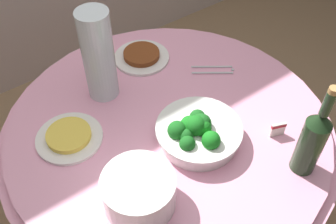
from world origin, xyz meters
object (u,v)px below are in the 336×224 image
wine_bottle (312,140)px  serving_tongs (214,70)px  broccoli_bowl (198,132)px  plate_stack (139,191)px  food_plate_stir_fry (142,56)px  food_plate_fried_egg (69,137)px  decorative_fruit_vase (99,60)px  label_placard_front (278,129)px

wine_bottle → serving_tongs: 0.52m
broccoli_bowl → plate_stack: size_ratio=1.33×
broccoli_bowl → food_plate_stir_fry: (0.09, 0.46, -0.03)m
broccoli_bowl → food_plate_fried_egg: broccoli_bowl is taller
broccoli_bowl → wine_bottle: bearing=-53.6°
broccoli_bowl → decorative_fruit_vase: decorative_fruit_vase is taller
broccoli_bowl → serving_tongs: 0.36m
broccoli_bowl → label_placard_front: (0.23, -0.14, -0.02)m
decorative_fruit_vase → serving_tongs: decorative_fruit_vase is taller
serving_tongs → plate_stack: bearing=-150.3°
plate_stack → wine_bottle: bearing=-21.9°
food_plate_fried_egg → label_placard_front: label_placard_front is taller
plate_stack → label_placard_front: bearing=-6.4°
plate_stack → food_plate_fried_egg: size_ratio=0.95×
broccoli_bowl → food_plate_fried_egg: bearing=143.1°
broccoli_bowl → serving_tongs: broccoli_bowl is taller
food_plate_fried_egg → food_plate_stir_fry: bearing=26.4°
wine_bottle → label_placard_front: (0.03, 0.13, -0.10)m
plate_stack → serving_tongs: plate_stack is taller
label_placard_front → decorative_fruit_vase: bearing=125.0°
broccoli_bowl → food_plate_fried_egg: size_ratio=1.27×
label_placard_front → plate_stack: bearing=173.6°
wine_bottle → food_plate_fried_egg: bearing=135.7°
serving_tongs → food_plate_fried_egg: food_plate_fried_egg is taller
wine_bottle → label_placard_front: wine_bottle is taller
food_plate_fried_egg → decorative_fruit_vase: bearing=32.3°
decorative_fruit_vase → food_plate_stir_fry: size_ratio=1.55×
food_plate_fried_egg → wine_bottle: bearing=-44.3°
plate_stack → food_plate_stir_fry: 0.65m
plate_stack → serving_tongs: bearing=29.7°
broccoli_bowl → food_plate_stir_fry: 0.47m
broccoli_bowl → decorative_fruit_vase: 0.42m
broccoli_bowl → label_placard_front: 0.27m
broccoli_bowl → food_plate_stir_fry: bearing=79.5°
food_plate_stir_fry → decorative_fruit_vase: bearing=-159.8°
food_plate_fried_egg → label_placard_front: 0.69m
label_placard_front → broccoli_bowl: bearing=149.5°
broccoli_bowl → decorative_fruit_vase: bearing=109.1°
plate_stack → broccoli_bowl: bearing=16.0°
label_placard_front → food_plate_fried_egg: bearing=145.6°
serving_tongs → broccoli_bowl: bearing=-139.4°
decorative_fruit_vase → food_plate_fried_egg: bearing=-147.7°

